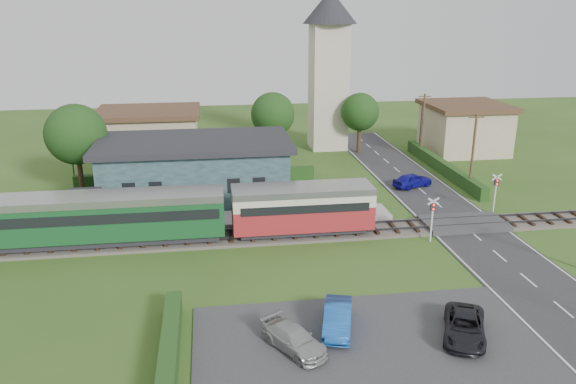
{
  "coord_description": "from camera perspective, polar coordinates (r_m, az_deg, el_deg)",
  "views": [
    {
      "loc": [
        -8.76,
        -35.12,
        15.73
      ],
      "look_at": [
        -3.11,
        4.0,
        2.68
      ],
      "focal_mm": 35.0,
      "sensor_mm": 36.0,
      "label": 1
    }
  ],
  "objects": [
    {
      "name": "ground",
      "position": [
        39.47,
        5.34,
        -5.31
      ],
      "size": [
        120.0,
        120.0,
        0.0
      ],
      "primitive_type": "plane",
      "color": "#2D4C19"
    },
    {
      "name": "railway_track",
      "position": [
        41.21,
        4.7,
        -4.07
      ],
      "size": [
        76.0,
        3.2,
        0.49
      ],
      "color": "#4C443D",
      "rests_on": "ground"
    },
    {
      "name": "road",
      "position": [
        42.8,
        18.51,
        -4.26
      ],
      "size": [
        6.0,
        70.0,
        0.05
      ],
      "primitive_type": "cube",
      "color": "#28282B",
      "rests_on": "ground"
    },
    {
      "name": "car_park",
      "position": [
        28.87,
        8.0,
        -14.85
      ],
      "size": [
        17.0,
        9.0,
        0.08
      ],
      "primitive_type": "cube",
      "color": "#333335",
      "rests_on": "ground"
    },
    {
      "name": "crossing_deck",
      "position": [
        44.39,
        17.42,
        -3.06
      ],
      "size": [
        6.2,
        3.4,
        0.45
      ],
      "primitive_type": "cube",
      "color": "#333335",
      "rests_on": "ground"
    },
    {
      "name": "platform",
      "position": [
        43.22,
        -9.32,
        -3.01
      ],
      "size": [
        30.0,
        3.0,
        0.45
      ],
      "primitive_type": "cube",
      "color": "gray",
      "rests_on": "ground"
    },
    {
      "name": "equipment_hut",
      "position": [
        43.67,
        -19.96,
        -1.55
      ],
      "size": [
        2.3,
        2.3,
        2.55
      ],
      "color": "beige",
      "rests_on": "platform"
    },
    {
      "name": "station_building",
      "position": [
        47.94,
        -9.39,
        2.24
      ],
      "size": [
        16.0,
        9.0,
        5.3
      ],
      "color": "#1D3742",
      "rests_on": "ground"
    },
    {
      "name": "train",
      "position": [
        40.86,
        -22.43,
        -2.55
      ],
      "size": [
        43.2,
        2.9,
        3.4
      ],
      "color": "#232328",
      "rests_on": "ground"
    },
    {
      "name": "church_tower",
      "position": [
        64.84,
        4.19,
        13.35
      ],
      "size": [
        6.0,
        6.0,
        17.6
      ],
      "color": "beige",
      "rests_on": "ground"
    },
    {
      "name": "house_west",
      "position": [
        61.81,
        -13.88,
        5.65
      ],
      "size": [
        10.8,
        8.8,
        5.5
      ],
      "color": "tan",
      "rests_on": "ground"
    },
    {
      "name": "house_east",
      "position": [
        67.0,
        17.5,
        6.29
      ],
      "size": [
        8.8,
        8.8,
        5.5
      ],
      "color": "tan",
      "rests_on": "ground"
    },
    {
      "name": "hedge_carpark",
      "position": [
        27.72,
        -11.91,
        -15.25
      ],
      "size": [
        0.8,
        9.0,
        1.2
      ],
      "primitive_type": "cube",
      "color": "#193814",
      "rests_on": "ground"
    },
    {
      "name": "hedge_roadside",
      "position": [
        58.05,
        15.43,
        2.49
      ],
      "size": [
        0.8,
        18.0,
        1.2
      ],
      "primitive_type": "cube",
      "color": "#193814",
      "rests_on": "ground"
    },
    {
      "name": "hedge_station",
      "position": [
        52.83,
        -9.21,
        1.44
      ],
      "size": [
        22.0,
        0.8,
        1.3
      ],
      "primitive_type": "cube",
      "color": "#193814",
      "rests_on": "ground"
    },
    {
      "name": "tree_a",
      "position": [
        51.44,
        -20.75,
        5.47
      ],
      "size": [
        5.2,
        5.2,
        8.0
      ],
      "color": "#332316",
      "rests_on": "ground"
    },
    {
      "name": "tree_b",
      "position": [
        59.49,
        -1.56,
        7.88
      ],
      "size": [
        4.6,
        4.6,
        7.34
      ],
      "color": "#332316",
      "rests_on": "ground"
    },
    {
      "name": "tree_c",
      "position": [
        63.39,
        7.33,
        8.05
      ],
      "size": [
        4.2,
        4.2,
        6.78
      ],
      "color": "#332316",
      "rests_on": "ground"
    },
    {
      "name": "utility_pole_c",
      "position": [
        52.05,
        18.27,
        3.89
      ],
      "size": [
        1.4,
        0.22,
        7.0
      ],
      "color": "#473321",
      "rests_on": "ground"
    },
    {
      "name": "utility_pole_d",
      "position": [
        62.74,
        13.52,
        6.64
      ],
      "size": [
        1.4,
        0.22,
        7.0
      ],
      "color": "#473321",
      "rests_on": "ground"
    },
    {
      "name": "crossing_signal_near",
      "position": [
        40.24,
        14.47,
        -2.07
      ],
      "size": [
        0.84,
        0.28,
        3.28
      ],
      "color": "silver",
      "rests_on": "ground"
    },
    {
      "name": "crossing_signal_far",
      "position": [
        47.39,
        20.36,
        0.43
      ],
      "size": [
        0.84,
        0.28,
        3.28
      ],
      "color": "silver",
      "rests_on": "ground"
    },
    {
      "name": "streetlamp_west",
      "position": [
        58.09,
        -21.23,
        4.4
      ],
      "size": [
        0.3,
        0.3,
        5.15
      ],
      "color": "#3F3F47",
      "rests_on": "ground"
    },
    {
      "name": "streetlamp_east",
      "position": [
        68.07,
        13.38,
        7.03
      ],
      "size": [
        0.3,
        0.3,
        5.15
      ],
      "color": "#3F3F47",
      "rests_on": "ground"
    },
    {
      "name": "car_on_road",
      "position": [
        52.5,
        12.53,
        1.18
      ],
      "size": [
        4.11,
        2.87,
        1.3
      ],
      "primitive_type": "imported",
      "rotation": [
        0.0,
        0.0,
        1.96
      ],
      "color": "#120F8F",
      "rests_on": "road"
    },
    {
      "name": "car_park_blue",
      "position": [
        29.28,
        5.05,
        -12.63
      ],
      "size": [
        2.36,
        4.16,
        1.3
      ],
      "primitive_type": "imported",
      "rotation": [
        0.0,
        0.0,
        -0.27
      ],
      "color": "#1852A9",
      "rests_on": "car_park"
    },
    {
      "name": "car_park_silver",
      "position": [
        27.75,
        0.61,
        -14.69
      ],
      "size": [
        3.32,
        4.07,
        1.11
      ],
      "primitive_type": "imported",
      "rotation": [
        0.0,
        0.0,
        0.55
      ],
      "color": "#A1A1A1",
      "rests_on": "car_park"
    },
    {
      "name": "car_park_dark",
      "position": [
        29.91,
        17.49,
        -12.91
      ],
      "size": [
        3.52,
        4.66,
        1.18
      ],
      "primitive_type": "imported",
      "rotation": [
        0.0,
        0.0,
        -0.42
      ],
      "color": "black",
      "rests_on": "car_park"
    },
    {
      "name": "pedestrian_near",
      "position": [
        42.64,
        -1.78,
        -1.61
      ],
      "size": [
        0.63,
        0.48,
        1.57
      ],
      "primitive_type": "imported",
      "rotation": [
        0.0,
        0.0,
        2.94
      ],
      "color": "gray",
      "rests_on": "platform"
    },
    {
      "name": "pedestrian_far",
      "position": [
        43.59,
        -15.79,
        -1.85
      ],
      "size": [
        0.76,
        0.89,
        1.6
      ],
      "primitive_type": "imported",
      "rotation": [
        0.0,
        0.0,
        1.78
      ],
      "color": "gray",
      "rests_on": "platform"
    }
  ]
}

